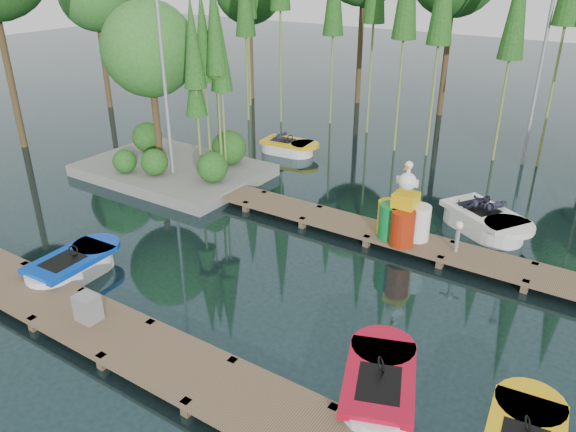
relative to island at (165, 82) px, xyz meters
The scene contains 14 objects.
ground_plane 7.79m from the island, 27.58° to the right, with size 90.00×90.00×0.00m, color #1C3134.
near_dock 10.44m from the island, 51.04° to the right, with size 18.00×1.50×0.50m.
far_dock 7.91m from the island, ahead, with size 15.00×1.20×0.50m.
island is the anchor object (origin of this frame).
lamp_island 1.56m from the island, 44.71° to the right, with size 0.30×0.30×7.25m.
lamp_rear 12.91m from the island, 36.82° to the left, with size 0.30×0.30×7.25m.
boat_blue 7.82m from the island, 65.12° to the right, with size 1.27×2.60×0.86m.
boat_red 13.00m from the island, 29.64° to the right, with size 2.05×2.90×0.89m.
boat_yellow_far 5.45m from the island, 59.45° to the left, with size 2.49×1.28×1.21m.
boat_white_far 11.13m from the island, ahead, with size 3.15×2.63×1.37m.
utility_cabinet 9.72m from the island, 56.29° to the right, with size 0.47×0.40×0.57m, color gray.
yellow_barrel 9.06m from the island, ahead, with size 0.61×0.61×0.92m, color #E3B00B.
drum_cluster 9.50m from the island, ahead, with size 1.26×1.15×2.17m.
seagull_post 10.84m from the island, ahead, with size 0.53×0.28×0.84m.
Camera 1 is at (7.57, -10.20, 7.18)m, focal length 35.00 mm.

